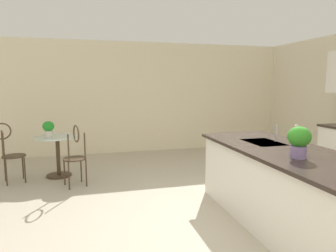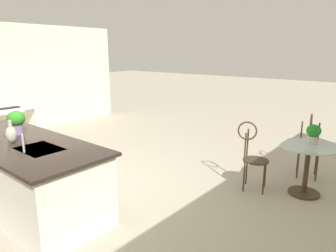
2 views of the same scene
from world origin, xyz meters
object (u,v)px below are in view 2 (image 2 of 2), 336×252
Objects in this scene: chair_by_island at (309,143)px; vase_on_counter at (11,134)px; keyboard at (9,108)px; potted_plant_on_table at (314,133)px; writing_desk at (7,119)px; bistro_table at (307,165)px; chair_near_window at (252,153)px; potted_plant_counter_near at (16,121)px.

vase_on_counter is at bearing 54.51° from chair_by_island.
keyboard is 6.39m from potted_plant_on_table.
writing_desk is at bearing -21.22° from vase_on_counter.
bistro_table is at bearing 88.70° from potted_plant_on_table.
chair_near_window is 5.61m from writing_desk.
writing_desk is 3.68× the size of potted_plant_counter_near.
keyboard reaches higher than bistro_table.
bistro_table is 0.77× the size of chair_by_island.
chair_near_window is 0.87× the size of writing_desk.
vase_on_counter reaches higher than bistro_table.
vase_on_counter reaches higher than chair_by_island.
chair_near_window is 5.61m from keyboard.
potted_plant_counter_near reaches higher than writing_desk.
keyboard is 1.53× the size of vase_on_counter.
potted_plant_on_table is at bearing -164.74° from writing_desk.
chair_by_island is 0.87× the size of writing_desk.
vase_on_counter is (-3.40, 1.32, 0.52)m from writing_desk.
potted_plant_on_table is at bearing -165.66° from keyboard.
potted_plant_counter_near is 0.43m from vase_on_counter.
potted_plant_on_table is at bearing -138.39° from potted_plant_counter_near.
vase_on_counter is (2.76, 2.86, 0.58)m from bistro_table.
keyboard is 3.71m from vase_on_counter.
writing_desk is at bearing 20.98° from chair_by_island.
keyboard is (5.99, 2.19, 0.18)m from chair_by_island.
chair_by_island is (0.19, -0.75, 0.13)m from bistro_table.
chair_near_window is at bearing 26.04° from bistro_table.
vase_on_counter reaches higher than potted_plant_on_table.
writing_desk is at bearing 14.05° from bistro_table.
potted_plant_counter_near is at bearing 158.87° from keyboard.
chair_near_window is 3.38m from potted_plant_counter_near.
vase_on_counter is (-3.42, 1.42, 0.28)m from keyboard.
chair_near_window and chair_by_island have the same top height.
writing_desk is 4.17× the size of vase_on_counter.
writing_desk is 3.68m from vase_on_counter.
keyboard is (6.18, 1.44, 0.31)m from bistro_table.
chair_by_island is 4.46m from vase_on_counter.
chair_near_window is at bearing -168.62° from keyboard.
potted_plant_on_table reaches higher than keyboard.
bistro_table is 0.67× the size of writing_desk.
chair_near_window is 3.62× the size of vase_on_counter.
writing_desk is 6.40m from potted_plant_on_table.
writing_desk is at bearing 101.31° from keyboard.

